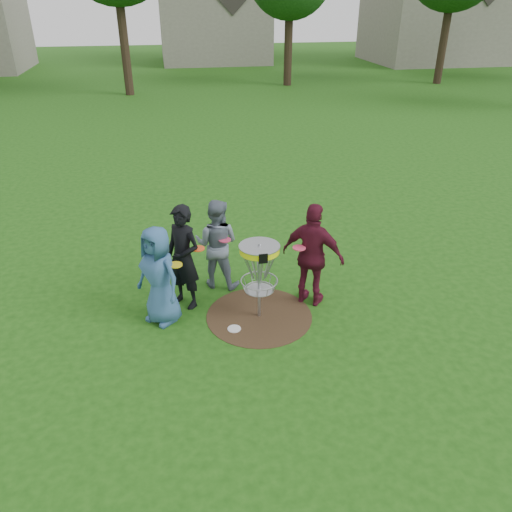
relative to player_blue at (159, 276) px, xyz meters
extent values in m
plane|color=#19470F|center=(1.61, -0.19, -0.85)|extent=(100.00, 100.00, 0.00)
cylinder|color=#47331E|center=(1.61, -0.19, -0.84)|extent=(1.80, 1.80, 0.01)
imported|color=#305886|center=(0.00, 0.00, 0.00)|extent=(0.96, 0.97, 1.70)
imported|color=black|center=(0.42, 0.41, 0.08)|extent=(0.79, 0.79, 1.85)
imported|color=slate|center=(1.04, 0.98, 0.00)|extent=(1.01, 0.91, 1.70)
imported|color=#551325|center=(2.58, 0.07, 0.08)|extent=(1.15, 1.01, 1.86)
cylinder|color=silver|center=(1.13, -0.50, -0.84)|extent=(0.22, 0.22, 0.02)
cylinder|color=#9EA0A5|center=(1.61, -0.19, -0.16)|extent=(0.05, 0.05, 1.38)
cylinder|color=#E1EA0C|center=(1.61, -0.19, 0.43)|extent=(0.64, 0.64, 0.10)
cylinder|color=#9EA0A5|center=(1.61, -0.19, 0.49)|extent=(0.66, 0.66, 0.01)
cube|color=black|center=(1.61, -0.52, 0.43)|extent=(0.14, 0.02, 0.16)
torus|color=#9EA0A5|center=(1.61, -0.19, -0.15)|extent=(0.62, 0.62, 0.02)
torus|color=#9EA0A5|center=(1.61, -0.19, -0.31)|extent=(0.50, 0.50, 0.02)
cylinder|color=#9EA0A5|center=(1.61, -0.19, -0.32)|extent=(0.44, 0.44, 0.01)
cylinder|color=yellow|center=(0.28, -0.03, 0.19)|extent=(0.22, 0.22, 0.02)
cylinder|color=#EC4613|center=(0.67, 0.28, 0.29)|extent=(0.22, 0.22, 0.02)
cylinder|color=#D93961|center=(1.16, 0.72, 0.19)|extent=(0.22, 0.22, 0.02)
cylinder|color=#FD426B|center=(2.31, 0.00, 0.29)|extent=(0.22, 0.22, 0.02)
cylinder|color=#38281C|center=(-1.39, 21.31, 1.46)|extent=(0.46, 0.46, 4.62)
cylinder|color=#38281C|center=(7.61, 22.81, 1.04)|extent=(0.46, 0.46, 3.78)
cylinder|color=#38281C|center=(16.61, 21.81, 1.25)|extent=(0.46, 0.46, 4.20)
cube|color=gray|center=(4.61, 34.81, 1.65)|extent=(8.00, 7.00, 5.00)
cube|color=gray|center=(21.61, 31.81, 2.15)|extent=(10.00, 8.00, 6.00)
camera|label=1|loc=(0.30, -7.09, 4.04)|focal=35.00mm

